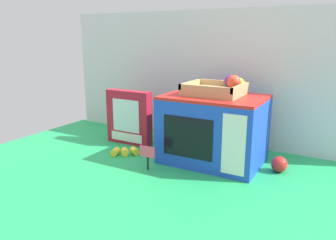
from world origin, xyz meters
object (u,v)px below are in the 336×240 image
Objects in this scene: cookie_set_box at (129,117)px; price_sign at (147,154)px; toy_microwave at (213,129)px; loose_toy_apple at (279,164)px; food_groups_crate at (219,89)px; loose_toy_banana at (125,152)px.

price_sign is at bearing -42.62° from cookie_set_box.
toy_microwave reaches higher than cookie_set_box.
cookie_set_box reaches higher than price_sign.
loose_toy_apple is at bearing 27.23° from price_sign.
toy_microwave is 4.11× the size of price_sign.
price_sign is at bearing -152.77° from loose_toy_apple.
food_groups_crate reaches higher than cookie_set_box.
toy_microwave is at bearing -2.84° from cookie_set_box.
toy_microwave is 0.30m from price_sign.
cookie_set_box is 2.69× the size of price_sign.
loose_toy_apple is (0.65, 0.15, 0.02)m from loose_toy_banana.
food_groups_crate reaches higher than toy_microwave.
cookie_set_box is at bearing -178.82° from food_groups_crate.
toy_microwave is at bearing 19.10° from loose_toy_banana.
cookie_set_box is (-0.47, -0.01, -0.18)m from food_groups_crate.
toy_microwave is at bearing -176.79° from loose_toy_apple.
loose_toy_banana is at bearing 152.68° from price_sign.
toy_microwave reaches higher than price_sign.
price_sign is (0.27, -0.25, -0.07)m from cookie_set_box.
cookie_set_box is 2.26× the size of loose_toy_banana.
loose_toy_banana is (-0.18, 0.10, -0.05)m from price_sign.
food_groups_crate is 2.33× the size of price_sign.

